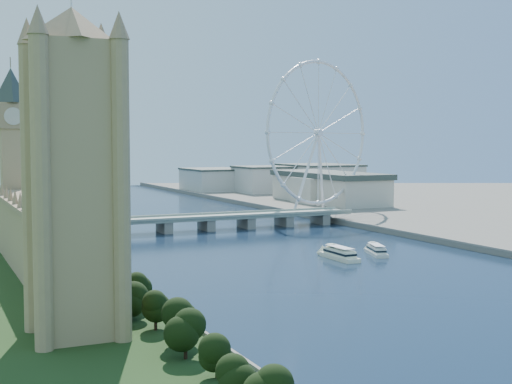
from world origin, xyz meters
TOP-DOWN VIEW (x-y plane):
  - tree_row at (-113.00, 50.00)m, footprint 8.62×168.62m
  - victoria_tower at (-135.00, 55.00)m, footprint 28.16×28.16m
  - parliament_range at (-128.00, 170.00)m, footprint 24.00×200.00m
  - big_ben at (-128.00, 278.00)m, footprint 20.02×20.02m
  - westminster_bridge at (0.00, 300.00)m, footprint 220.00×22.00m
  - london_eye at (119.98, 355.08)m, footprint 113.60×39.12m
  - county_hall at (175.00, 430.00)m, footprint 54.00×144.00m
  - city_skyline at (39.22, 560.08)m, footprint 505.00×280.00m
  - tour_boat_near at (18.29, 156.23)m, footprint 8.66×31.99m
  - tour_boat_far at (43.87, 160.54)m, footprint 15.80×28.63m

SIDE VIEW (x-z plane):
  - county_hall at x=175.00m, z-range -17.50..17.50m
  - tour_boat_near at x=18.29m, z-range -3.53..3.53m
  - tour_boat_far at x=43.87m, z-range -3.07..3.07m
  - westminster_bridge at x=0.00m, z-range 1.88..11.38m
  - tree_row at x=-113.00m, z-range -1.31..20.09m
  - city_skyline at x=39.22m, z-range 0.96..32.96m
  - parliament_range at x=-128.00m, z-range -16.52..53.48m
  - victoria_tower at x=-135.00m, z-range -1.51..110.49m
  - big_ben at x=-128.00m, z-range 11.57..121.57m
  - london_eye at x=119.98m, z-range 5.37..129.67m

